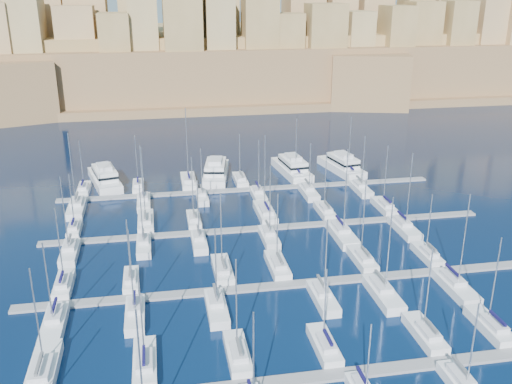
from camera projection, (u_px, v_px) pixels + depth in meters
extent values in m
plane|color=black|center=(281.00, 251.00, 98.82)|extent=(600.00, 600.00, 0.00)
cube|color=slate|center=(343.00, 374.00, 67.29)|extent=(84.00, 2.00, 0.40)
cube|color=slate|center=(298.00, 284.00, 87.65)|extent=(84.00, 2.00, 0.40)
cube|color=slate|center=(269.00, 228.00, 108.00)|extent=(84.00, 2.00, 0.40)
cube|color=slate|center=(250.00, 189.00, 128.36)|extent=(84.00, 2.00, 0.40)
cube|color=silver|center=(44.00, 371.00, 67.19)|extent=(3.17, 10.56, 1.73)
cube|color=silver|center=(41.00, 368.00, 65.80)|extent=(2.22, 4.75, 0.70)
cylinder|color=#9EA0A8|center=(37.00, 317.00, 65.26)|extent=(0.18, 0.18, 12.47)
cube|color=#595B60|center=(39.00, 364.00, 64.95)|extent=(0.35, 4.22, 0.35)
cube|color=silver|center=(145.00, 364.00, 68.56)|extent=(2.78, 9.28, 1.66)
cube|color=silver|center=(144.00, 360.00, 67.30)|extent=(1.95, 4.18, 0.70)
cylinder|color=#9EA0A8|center=(141.00, 316.00, 66.81)|extent=(0.18, 0.18, 11.15)
cube|color=#0F0D3F|center=(144.00, 355.00, 66.52)|extent=(0.35, 3.71, 0.35)
cube|color=silver|center=(238.00, 355.00, 70.22)|extent=(2.64, 8.80, 1.64)
cube|color=silver|center=(239.00, 351.00, 69.00)|extent=(1.85, 3.96, 0.70)
cylinder|color=#9EA0A8|center=(236.00, 305.00, 68.28)|extent=(0.18, 0.18, 12.12)
cube|color=#595B60|center=(239.00, 346.00, 68.24)|extent=(0.35, 3.52, 0.35)
cube|color=silver|center=(324.00, 347.00, 71.92)|extent=(2.55, 8.50, 1.62)
cube|color=silver|center=(327.00, 343.00, 70.73)|extent=(1.78, 3.82, 0.70)
cylinder|color=#9EA0A8|center=(325.00, 305.00, 70.34)|extent=(0.18, 0.18, 9.89)
cube|color=#0F0D3F|center=(328.00, 337.00, 69.98)|extent=(0.35, 3.40, 0.35)
cube|color=silver|center=(425.00, 335.00, 74.35)|extent=(2.66, 8.86, 1.64)
cube|color=silver|center=(429.00, 331.00, 73.13)|extent=(1.86, 3.99, 0.70)
cylinder|color=#9EA0A8|center=(428.00, 289.00, 72.54)|extent=(0.18, 0.18, 11.38)
cube|color=#595B60|center=(431.00, 326.00, 72.36)|extent=(0.35, 3.54, 0.35)
cube|color=silver|center=(490.00, 327.00, 75.99)|extent=(2.71, 9.05, 1.65)
cube|color=silver|center=(495.00, 323.00, 74.75)|extent=(1.90, 4.07, 0.70)
cylinder|color=#9EA0A8|center=(495.00, 280.00, 74.07)|extent=(0.18, 0.18, 12.06)
cube|color=#0F0D3F|center=(498.00, 318.00, 73.97)|extent=(0.35, 3.62, 0.35)
cylinder|color=#9EA0A8|center=(141.00, 372.00, 54.96)|extent=(0.18, 0.18, 13.92)
cylinder|color=#9EA0A8|center=(254.00, 364.00, 57.71)|extent=(0.18, 0.18, 12.05)
cylinder|color=#9EA0A8|center=(369.00, 360.00, 60.87)|extent=(0.18, 0.18, 8.91)
cube|color=#0F0D3F|center=(362.00, 375.00, 63.28)|extent=(0.35, 2.95, 0.35)
cube|color=silver|center=(461.00, 375.00, 64.79)|extent=(1.79, 3.83, 0.70)
cylinder|color=#9EA0A8|center=(473.00, 346.00, 61.93)|extent=(0.18, 0.18, 10.49)
cube|color=#595B60|center=(460.00, 365.00, 64.82)|extent=(0.35, 3.41, 0.35)
cube|color=silver|center=(64.00, 286.00, 86.52)|extent=(2.54, 8.46, 1.62)
cube|color=silver|center=(62.00, 282.00, 85.34)|extent=(1.78, 3.81, 0.70)
cylinder|color=#9EA0A8|center=(59.00, 245.00, 84.65)|extent=(0.18, 0.18, 11.67)
cube|color=#0F0D3F|center=(61.00, 277.00, 84.59)|extent=(0.35, 3.38, 0.35)
cube|color=silver|center=(131.00, 281.00, 87.80)|extent=(2.29, 7.62, 1.58)
cube|color=silver|center=(130.00, 277.00, 86.71)|extent=(1.60, 3.43, 0.70)
cylinder|color=#9EA0A8|center=(129.00, 248.00, 86.29)|extent=(0.18, 0.18, 9.37)
cube|color=#595B60|center=(130.00, 272.00, 86.00)|extent=(0.35, 3.05, 0.35)
cube|color=silver|center=(222.00, 271.00, 90.94)|extent=(2.79, 9.30, 1.67)
cube|color=silver|center=(223.00, 267.00, 89.68)|extent=(1.95, 4.19, 0.70)
cylinder|color=#9EA0A8|center=(221.00, 230.00, 89.03)|extent=(0.18, 0.18, 12.06)
cube|color=#595B60|center=(223.00, 262.00, 88.89)|extent=(0.35, 3.72, 0.35)
cube|color=silver|center=(277.00, 266.00, 92.42)|extent=(2.78, 9.26, 1.66)
cube|color=silver|center=(279.00, 262.00, 91.16)|extent=(1.94, 4.17, 0.70)
cylinder|color=#9EA0A8|center=(277.00, 228.00, 90.60)|extent=(0.18, 0.18, 11.51)
cube|color=#595B60|center=(279.00, 258.00, 90.37)|extent=(0.35, 3.70, 0.35)
cube|color=silver|center=(362.00, 260.00, 94.68)|extent=(2.70, 9.00, 1.65)
cube|color=silver|center=(364.00, 256.00, 93.45)|extent=(1.89, 4.05, 0.70)
cylinder|color=#9EA0A8|center=(364.00, 218.00, 92.57)|extent=(0.18, 0.18, 13.16)
cube|color=#595B60|center=(365.00, 251.00, 92.67)|extent=(0.35, 3.60, 0.35)
cube|color=silver|center=(427.00, 256.00, 96.19)|extent=(2.45, 8.16, 1.61)
cube|color=silver|center=(430.00, 251.00, 95.04)|extent=(1.71, 3.67, 0.70)
cylinder|color=#9EA0A8|center=(429.00, 223.00, 94.57)|extent=(0.18, 0.18, 10.11)
cube|color=#595B60|center=(432.00, 247.00, 94.31)|extent=(0.35, 3.26, 0.35)
cube|color=silver|center=(55.00, 325.00, 76.44)|extent=(2.82, 9.38, 1.67)
cube|color=silver|center=(55.00, 314.00, 76.91)|extent=(1.97, 4.22, 0.70)
cylinder|color=#9EA0A8|center=(48.00, 283.00, 73.76)|extent=(0.18, 0.18, 11.51)
cube|color=#0F0D3F|center=(54.00, 305.00, 76.98)|extent=(0.35, 3.75, 0.35)
cube|color=silver|center=(135.00, 316.00, 78.49)|extent=(2.63, 8.78, 1.64)
cube|color=silver|center=(135.00, 306.00, 78.90)|extent=(1.84, 3.95, 0.70)
cylinder|color=#9EA0A8|center=(131.00, 272.00, 75.69)|extent=(0.18, 0.18, 12.41)
cube|color=#0F0D3F|center=(134.00, 297.00, 78.95)|extent=(0.35, 3.51, 0.35)
cube|color=silver|center=(217.00, 309.00, 80.18)|extent=(2.75, 9.17, 1.66)
cube|color=silver|center=(216.00, 299.00, 80.63)|extent=(1.93, 4.13, 0.70)
cylinder|color=#9EA0A8|center=(216.00, 268.00, 77.46)|extent=(0.18, 0.18, 11.78)
cube|color=#595B60|center=(215.00, 290.00, 80.69)|extent=(0.35, 3.67, 0.35)
cube|color=silver|center=(323.00, 299.00, 82.80)|extent=(2.73, 9.09, 1.65)
cube|color=silver|center=(322.00, 289.00, 83.24)|extent=(1.91, 4.09, 0.70)
cylinder|color=#9EA0A8|center=(326.00, 259.00, 80.07)|extent=(0.18, 0.18, 11.88)
cube|color=#595B60|center=(321.00, 281.00, 83.31)|extent=(0.35, 3.64, 0.35)
cube|color=silver|center=(383.00, 295.00, 83.84)|extent=(3.03, 10.10, 1.70)
cube|color=silver|center=(381.00, 284.00, 84.36)|extent=(2.12, 4.54, 0.70)
cylinder|color=#9EA0A8|center=(389.00, 246.00, 80.57)|extent=(0.18, 0.18, 14.68)
cube|color=#595B60|center=(381.00, 276.00, 84.47)|extent=(0.35, 4.04, 0.35)
cube|color=silver|center=(456.00, 288.00, 85.74)|extent=(3.03, 10.11, 1.71)
cube|color=silver|center=(453.00, 278.00, 86.27)|extent=(2.12, 4.55, 0.70)
cylinder|color=#9EA0A8|center=(464.00, 241.00, 82.53)|extent=(0.18, 0.18, 14.36)
cube|color=#0F0D3F|center=(452.00, 270.00, 86.38)|extent=(0.35, 4.05, 0.35)
cube|color=silver|center=(75.00, 230.00, 106.33)|extent=(2.28, 7.59, 1.58)
cube|color=silver|center=(74.00, 226.00, 105.24)|extent=(1.59, 3.42, 0.70)
cylinder|color=#9EA0A8|center=(72.00, 200.00, 104.70)|extent=(0.18, 0.18, 10.05)
cube|color=#0F0D3F|center=(73.00, 221.00, 104.53)|extent=(0.35, 3.04, 0.35)
cube|color=silver|center=(146.00, 222.00, 109.53)|extent=(2.95, 9.84, 1.69)
cube|color=silver|center=(145.00, 219.00, 108.21)|extent=(2.07, 4.43, 0.70)
cylinder|color=#9EA0A8|center=(143.00, 183.00, 107.30)|extent=(0.18, 0.18, 14.02)
cube|color=#595B60|center=(145.00, 214.00, 107.40)|extent=(0.35, 3.93, 0.35)
cube|color=silver|center=(194.00, 221.00, 110.33)|extent=(2.47, 8.24, 1.61)
cube|color=silver|center=(194.00, 217.00, 109.17)|extent=(1.73, 3.71, 0.70)
cylinder|color=#9EA0A8|center=(192.00, 187.00, 108.40)|extent=(0.18, 0.18, 11.95)
cube|color=#595B60|center=(194.00, 213.00, 108.43)|extent=(0.35, 3.30, 0.35)
cube|color=silver|center=(265.00, 213.00, 113.81)|extent=(3.20, 10.68, 1.73)
cube|color=silver|center=(266.00, 210.00, 112.41)|extent=(2.24, 4.80, 0.70)
cylinder|color=#9EA0A8|center=(265.00, 173.00, 111.45)|extent=(0.18, 0.18, 15.04)
cube|color=#0F0D3F|center=(267.00, 206.00, 111.56)|extent=(0.35, 4.27, 0.35)
cube|color=silver|center=(325.00, 212.00, 114.79)|extent=(2.53, 8.42, 1.62)
cube|color=silver|center=(326.00, 208.00, 113.61)|extent=(1.77, 3.79, 0.70)
cylinder|color=#9EA0A8|center=(325.00, 180.00, 112.94)|extent=(0.18, 0.18, 11.47)
cube|color=#595B60|center=(327.00, 204.00, 112.87)|extent=(0.35, 3.37, 0.35)
cube|color=silver|center=(384.00, 207.00, 117.11)|extent=(2.66, 8.88, 1.64)
cube|color=silver|center=(386.00, 203.00, 115.89)|extent=(1.86, 3.99, 0.70)
cylinder|color=#9EA0A8|center=(386.00, 175.00, 115.17)|extent=(0.18, 0.18, 12.13)
cube|color=#0F0D3F|center=(387.00, 199.00, 115.12)|extent=(0.35, 3.55, 0.35)
cube|color=silver|center=(70.00, 254.00, 96.84)|extent=(2.71, 9.04, 1.65)
cube|color=silver|center=(70.00, 245.00, 97.27)|extent=(1.90, 4.07, 0.70)
cylinder|color=#9EA0A8|center=(64.00, 214.00, 93.90)|extent=(0.18, 0.18, 13.10)
cube|color=#595B60|center=(69.00, 238.00, 97.33)|extent=(0.35, 3.62, 0.35)
cube|color=silver|center=(144.00, 247.00, 99.28)|extent=(2.47, 8.22, 1.61)
cube|color=silver|center=(143.00, 239.00, 99.65)|extent=(1.73, 3.70, 0.70)
cylinder|color=#9EA0A8|center=(141.00, 215.00, 96.78)|extent=(0.18, 0.18, 10.85)
cube|color=#595B60|center=(143.00, 233.00, 99.67)|extent=(0.35, 3.29, 0.35)
cube|color=silver|center=(199.00, 243.00, 100.82)|extent=(2.51, 8.36, 1.62)
cube|color=silver|center=(199.00, 235.00, 101.20)|extent=(1.76, 3.76, 0.70)
cylinder|color=#9EA0A8|center=(198.00, 211.00, 98.28)|extent=(0.18, 0.18, 11.02)
cube|color=#595B60|center=(198.00, 229.00, 101.23)|extent=(0.35, 3.35, 0.35)
cube|color=silver|center=(269.00, 238.00, 102.76)|extent=(2.61, 8.70, 1.64)
cube|color=silver|center=(268.00, 230.00, 103.17)|extent=(1.83, 3.92, 0.70)
cylinder|color=#9EA0A8|center=(270.00, 201.00, 99.86)|extent=(0.18, 0.18, 13.02)
cube|color=#595B60|center=(268.00, 224.00, 103.21)|extent=(0.35, 3.48, 0.35)
cube|color=silver|center=(342.00, 235.00, 103.88)|extent=(3.31, 11.03, 1.75)
cube|color=silver|center=(341.00, 227.00, 104.48)|extent=(2.32, 4.96, 0.70)
cylinder|color=#9EA0A8|center=(346.00, 192.00, 100.42)|extent=(0.18, 0.18, 15.56)
cube|color=#0F0D3F|center=(340.00, 220.00, 104.64)|extent=(0.35, 4.41, 0.35)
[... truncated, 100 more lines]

